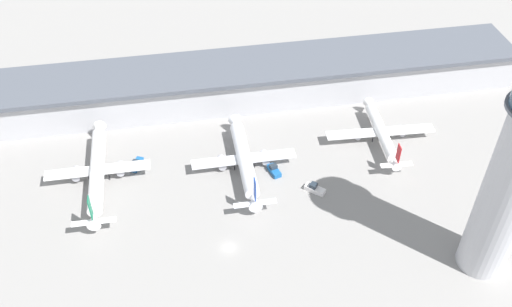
% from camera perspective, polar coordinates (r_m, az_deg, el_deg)
% --- Properties ---
extents(ground_plane, '(1000.00, 1000.00, 0.00)m').
position_cam_1_polar(ground_plane, '(163.55, -2.73, -9.39)').
color(ground_plane, gray).
extents(terminal_building, '(235.47, 25.00, 14.82)m').
position_cam_1_polar(terminal_building, '(210.05, -5.45, 6.78)').
color(terminal_building, '#B2B2B7').
rests_on(terminal_building, ground).
extents(airplane_gate_bravo, '(32.73, 45.57, 14.25)m').
position_cam_1_polar(airplane_gate_bravo, '(184.84, -15.60, -1.68)').
color(airplane_gate_bravo, white).
rests_on(airplane_gate_bravo, ground).
extents(airplane_gate_charlie, '(33.89, 42.10, 14.05)m').
position_cam_1_polar(airplane_gate_charlie, '(182.66, -1.18, -0.59)').
color(airplane_gate_charlie, silver).
rests_on(airplane_gate_charlie, ground).
extents(airplane_gate_delta, '(37.62, 35.46, 12.03)m').
position_cam_1_polar(airplane_gate_delta, '(197.83, 12.42, 2.10)').
color(airplane_gate_delta, white).
rests_on(airplane_gate_delta, ground).
extents(service_truck_catering, '(3.97, 6.35, 2.84)m').
position_cam_1_polar(service_truck_catering, '(183.75, 1.82, -1.68)').
color(service_truck_catering, black).
rests_on(service_truck_catering, ground).
extents(service_truck_fuel, '(4.82, 6.65, 2.87)m').
position_cam_1_polar(service_truck_fuel, '(189.72, -11.86, -1.07)').
color(service_truck_fuel, black).
rests_on(service_truck_fuel, ground).
extents(service_truck_baggage, '(6.52, 6.20, 2.91)m').
position_cam_1_polar(service_truck_baggage, '(178.51, 5.89, -3.54)').
color(service_truck_baggage, black).
rests_on(service_truck_baggage, ground).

